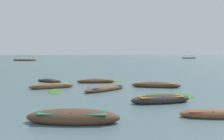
{
  "coord_description": "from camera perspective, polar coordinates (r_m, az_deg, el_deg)",
  "views": [
    {
      "loc": [
        2.73,
        -6.18,
        3.07
      ],
      "look_at": [
        1.6,
        31.35,
        0.59
      ],
      "focal_mm": 38.15,
      "sensor_mm": 36.0,
      "label": 1
    }
  ],
  "objects": [
    {
      "name": "ground_plane",
      "position": [
        1506.18,
        1.62,
        3.65
      ],
      "size": [
        6000.0,
        6000.0,
        0.0
      ],
      "primitive_type": "plane",
      "color": "#476066"
    },
    {
      "name": "rowboat_5",
      "position": [
        25.72,
        -3.91,
        -2.69
      ],
      "size": [
        4.13,
        1.51,
        0.56
      ],
      "color": "#4C3323",
      "rests_on": "ground"
    },
    {
      "name": "mountain_1",
      "position": [
        2679.85,
        -17.02,
        9.71
      ],
      "size": [
        2527.6,
        2527.6,
        575.79
      ],
      "primitive_type": "cone",
      "color": "slate",
      "rests_on": "ground"
    },
    {
      "name": "rowboat_7",
      "position": [
        27.14,
        -14.82,
        -2.52
      ],
      "size": [
        3.47,
        2.5,
        0.48
      ],
      "color": "#2D2826",
      "rests_on": "ground"
    },
    {
      "name": "weed_patch_3",
      "position": [
        20.28,
        -13.41,
        -5.03
      ],
      "size": [
        1.84,
        3.51,
        0.14
      ],
      "primitive_type": "ellipsoid",
      "rotation": [
        0.0,
        0.0,
        1.78
      ],
      "color": "#38662D",
      "rests_on": "ground"
    },
    {
      "name": "rowboat_2",
      "position": [
        15.5,
        11.58,
        -6.94
      ],
      "size": [
        4.12,
        2.12,
        0.67
      ],
      "color": "#2D2826",
      "rests_on": "ground"
    },
    {
      "name": "weed_patch_4",
      "position": [
        27.38,
        1.26,
        -2.66
      ],
      "size": [
        2.46,
        2.01,
        0.14
      ],
      "primitive_type": "ellipsoid",
      "rotation": [
        0.0,
        0.0,
        1.64
      ],
      "color": "#477033",
      "rests_on": "ground"
    },
    {
      "name": "weed_patch_0",
      "position": [
        18.17,
        13.66,
        -6.05
      ],
      "size": [
        4.26,
        3.72,
        0.14
      ],
      "primitive_type": "ellipsoid",
      "rotation": [
        0.0,
        0.0,
        2.84
      ],
      "color": "#38662D",
      "rests_on": "ground"
    },
    {
      "name": "rowboat_1",
      "position": [
        22.3,
        -14.27,
        -3.77
      ],
      "size": [
        4.06,
        2.62,
        0.59
      ],
      "color": "brown",
      "rests_on": "ground"
    },
    {
      "name": "rowboat_3",
      "position": [
        20.26,
        -1.66,
        -4.42
      ],
      "size": [
        3.94,
        4.15,
        0.58
      ],
      "color": "brown",
      "rests_on": "ground"
    },
    {
      "name": "rowboat_6",
      "position": [
        12.7,
        22.69,
        -9.77
      ],
      "size": [
        3.09,
        0.98,
        0.5
      ],
      "color": "brown",
      "rests_on": "ground"
    },
    {
      "name": "mountain_2",
      "position": [
        2365.89,
        -0.49,
        8.27
      ],
      "size": [
        1419.52,
        1419.52,
        377.84
      ],
      "primitive_type": "cone",
      "color": "slate",
      "rests_on": "ground"
    },
    {
      "name": "rowboat_4",
      "position": [
        22.58,
        10.47,
        -3.59
      ],
      "size": [
        4.67,
        1.96,
        0.64
      ],
      "color": "#4C3323",
      "rests_on": "ground"
    },
    {
      "name": "ferry_0",
      "position": [
        183.89,
        17.92,
        2.77
      ],
      "size": [
        9.71,
        6.12,
        2.54
      ],
      "color": "navy",
      "rests_on": "ground"
    },
    {
      "name": "rowboat_0",
      "position": [
        11.04,
        -9.32,
        -11.11
      ],
      "size": [
        4.26,
        1.37,
        0.77
      ],
      "color": "#4C3323",
      "rests_on": "ground"
    },
    {
      "name": "ferry_2",
      "position": [
        119.48,
        -20.23,
        2.28
      ],
      "size": [
        10.81,
        6.83,
        2.54
      ],
      "color": "brown",
      "rests_on": "ground"
    }
  ]
}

